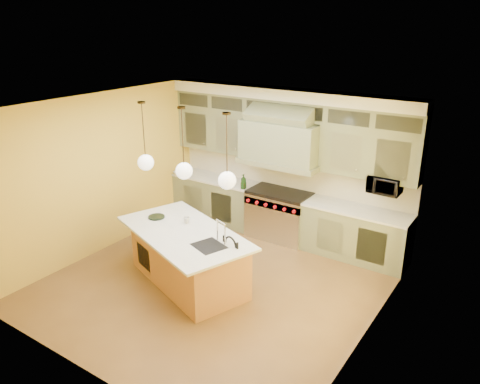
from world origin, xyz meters
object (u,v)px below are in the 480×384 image
Objects in this scene: microwave at (385,185)px; range at (279,214)px; counter_stool at (224,267)px; kitchen_island at (188,256)px.

range is at bearing -176.88° from microwave.
counter_stool is at bearing -80.11° from range.
microwave is at bearing 74.90° from counter_stool.
range is 2.18m from microwave.
counter_stool is (0.43, -2.46, 0.11)m from range.
counter_stool is (0.82, -0.14, 0.13)m from kitchen_island.
kitchen_island is at bearing -134.03° from microwave.
kitchen_island is 3.51m from microwave.
kitchen_island is 4.91× the size of microwave.
microwave is (2.35, 2.43, 0.98)m from kitchen_island.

